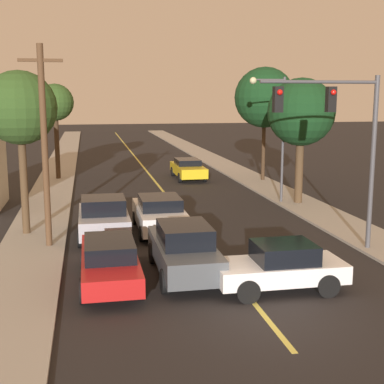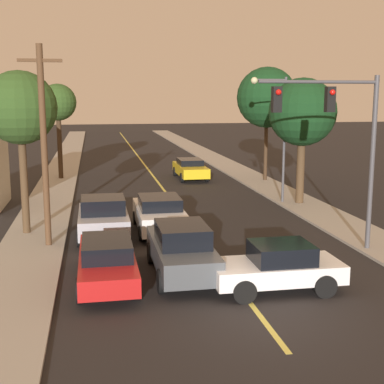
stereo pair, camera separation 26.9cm
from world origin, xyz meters
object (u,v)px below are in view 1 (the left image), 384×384
Objects in this scene: car_near_lane_second at (160,213)px; utility_pole_left at (44,143)px; traffic_signal_mast at (339,127)px; tree_left_far at (55,103)px; car_far_oncoming at (188,168)px; car_crossing_right at (280,266)px; car_outer_lane_front at (110,260)px; tree_left_near at (20,109)px; streetlamp_right at (275,122)px; car_near_lane_front at (184,249)px; tree_right_far at (265,98)px; tree_right_near at (301,113)px; car_outer_lane_second at (104,217)px.

utility_pole_left reaches higher than car_near_lane_second.
traffic_signal_mast is 22.91m from tree_left_far.
car_crossing_right is (-1.37, -22.24, 0.01)m from car_far_oncoming.
car_outer_lane_front is 8.57m from tree_left_near.
utility_pole_left is 1.16× the size of tree_left_far.
streetlamp_right is (0.87, 9.18, -0.24)m from traffic_signal_mast.
utility_pole_left reaches higher than tree_left_far.
tree_left_far is at bearing 103.06° from car_near_lane_front.
tree_right_far reaches higher than car_crossing_right.
tree_left_near is (-5.59, 6.30, 4.39)m from car_near_lane_front.
car_crossing_right is at bearing -44.71° from tree_left_near.
tree_left_near reaches higher than streetlamp_right.
streetlamp_right is at bearing 35.01° from car_near_lane_second.
traffic_signal_mast is at bearing -14.12° from utility_pole_left.
tree_right_far reaches higher than traffic_signal_mast.
tree_right_near is 0.87× the size of tree_right_far.
tree_right_near reaches higher than car_crossing_right.
car_crossing_right is at bearing -114.55° from tree_right_near.
traffic_signal_mast is (8.40, 1.78, 3.92)m from car_outer_lane_front.
car_outer_lane_second is 0.64× the size of traffic_signal_mast.
traffic_signal_mast reaches higher than car_outer_lane_front.
traffic_signal_mast is at bearing 11.97° from car_outer_lane_front.
car_outer_lane_second is at bearing -80.91° from tree_left_far.
car_outer_lane_front is at bearing -90.00° from car_outer_lane_second.
traffic_signal_mast is at bearing -24.10° from car_outer_lane_second.
tree_right_near reaches higher than traffic_signal_mast.
tree_left_near is at bearing 176.07° from car_near_lane_second.
tree_right_near is (13.74, 3.97, -0.36)m from tree_left_near.
tree_left_far is at bearing 107.71° from car_near_lane_second.
tree_right_near is (5.52, 12.10, 4.18)m from car_crossing_right.
car_near_lane_front is 20.81m from tree_right_far.
car_near_lane_front is 0.73× the size of tree_left_far.
car_outer_lane_second is 3.99m from utility_pole_left.
car_near_lane_second is 0.74× the size of traffic_signal_mast.
utility_pole_left reaches higher than car_far_oncoming.
utility_pole_left reaches higher than car_outer_lane_second.
car_outer_lane_front is 9.44m from traffic_signal_mast.
car_near_lane_second is at bearing 74.60° from car_far_oncoming.
tree_left_near is at bearing 131.60° from car_near_lane_front.
car_near_lane_front is 13.71m from tree_right_near.
tree_left_near is 18.71m from tree_right_far.
car_outer_lane_second is 5.54m from tree_left_near.
tree_right_near is at bearing 25.23° from car_outer_lane_second.
car_far_oncoming is 0.75× the size of streetlamp_right.
car_crossing_right is (5.02, -1.59, -0.02)m from car_outer_lane_front.
car_near_lane_front is 20.79m from car_far_oncoming.
tree_left_far is at bearing 118.72° from traffic_signal_mast.
streetlamp_right reaches higher than tree_right_near.
car_near_lane_second is at bearing 14.44° from car_outer_lane_second.
tree_left_near is (-9.58, -14.11, 4.55)m from car_far_oncoming.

